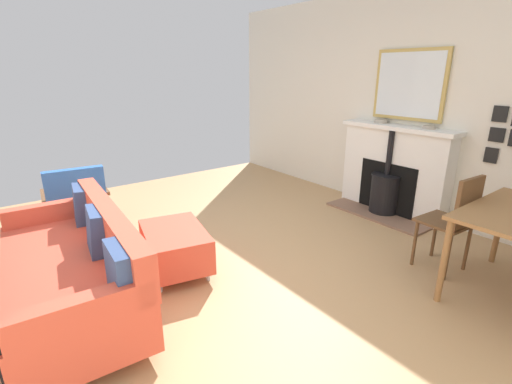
# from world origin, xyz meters

# --- Properties ---
(ground_plane) EXTENTS (5.99, 6.04, 0.01)m
(ground_plane) POSITION_xyz_m (0.00, 0.00, -0.00)
(ground_plane) COLOR tan
(wall_left) EXTENTS (0.12, 6.04, 2.75)m
(wall_left) POSITION_xyz_m (-2.99, 0.00, 1.37)
(wall_left) COLOR beige
(wall_left) RESTS_ON ground
(fireplace) EXTENTS (0.61, 1.48, 1.13)m
(fireplace) POSITION_xyz_m (-2.78, 0.26, 0.51)
(fireplace) COLOR brown
(fireplace) RESTS_ON ground
(mirror_over_mantel) EXTENTS (0.04, 0.91, 0.83)m
(mirror_over_mantel) POSITION_xyz_m (-2.91, 0.26, 1.60)
(mirror_over_mantel) COLOR tan
(mantel_bowl_near) EXTENTS (0.16, 0.16, 0.05)m
(mantel_bowl_near) POSITION_xyz_m (-2.81, -0.01, 1.15)
(mantel_bowl_near) COLOR #9E9384
(mantel_bowl_near) RESTS_ON fireplace
(mantel_bowl_far) EXTENTS (0.14, 0.14, 0.04)m
(mantel_bowl_far) POSITION_xyz_m (-2.81, 0.63, 1.15)
(mantel_bowl_far) COLOR #9E9384
(mantel_bowl_far) RESTS_ON fireplace
(sofa) EXTENTS (0.95, 1.93, 0.78)m
(sofa) POSITION_xyz_m (0.94, -0.01, 0.34)
(sofa) COLOR #B2B2B7
(sofa) RESTS_ON ground
(ottoman) EXTENTS (0.67, 0.86, 0.40)m
(ottoman) POSITION_xyz_m (0.10, -0.07, 0.25)
(ottoman) COLOR #B2B2B7
(ottoman) RESTS_ON ground
(armchair_accent) EXTENTS (0.73, 0.64, 0.77)m
(armchair_accent) POSITION_xyz_m (0.58, -1.58, 0.43)
(armchair_accent) COLOR brown
(armchair_accent) RESTS_ON ground
(dining_chair_near_fireplace) EXTENTS (0.43, 0.43, 0.92)m
(dining_chair_near_fireplace) POSITION_xyz_m (-1.87, 1.47, 0.54)
(dining_chair_near_fireplace) COLOR brown
(dining_chair_near_fireplace) RESTS_ON ground
(photo_gallery_row) EXTENTS (0.02, 0.32, 0.59)m
(photo_gallery_row) POSITION_xyz_m (-2.92, 1.37, 1.18)
(photo_gallery_row) COLOR black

